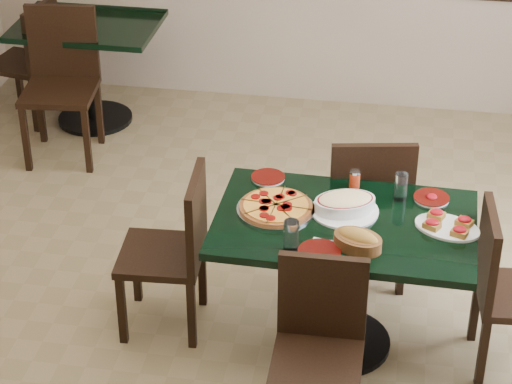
% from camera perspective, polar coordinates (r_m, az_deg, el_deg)
% --- Properties ---
extents(floor, '(5.50, 5.50, 0.00)m').
position_cam_1_polar(floor, '(5.27, 0.54, -7.74)').
color(floor, olive).
rests_on(floor, ground).
extents(room_shell, '(5.50, 5.50, 5.50)m').
position_cam_1_polar(room_shell, '(6.17, 12.81, 10.11)').
color(room_shell, silver).
rests_on(room_shell, floor).
extents(main_table, '(1.25, 0.82, 0.75)m').
position_cam_1_polar(main_table, '(4.84, 5.01, -3.45)').
color(main_table, black).
rests_on(main_table, floor).
extents(back_table, '(0.98, 0.72, 0.75)m').
position_cam_1_polar(back_table, '(7.15, -9.50, 7.83)').
color(back_table, black).
rests_on(back_table, floor).
extents(chair_far, '(0.51, 0.51, 0.93)m').
position_cam_1_polar(chair_far, '(5.32, 6.43, -0.62)').
color(chair_far, black).
rests_on(chair_far, floor).
extents(chair_near, '(0.40, 0.40, 0.85)m').
position_cam_1_polar(chair_near, '(4.46, 3.63, -8.42)').
color(chair_near, black).
rests_on(chair_near, floor).
extents(chair_right, '(0.44, 0.44, 0.87)m').
position_cam_1_polar(chair_right, '(4.91, 14.07, -5.09)').
color(chair_right, black).
rests_on(chair_right, floor).
extents(chair_left, '(0.44, 0.44, 0.89)m').
position_cam_1_polar(chair_left, '(5.02, -4.57, -3.01)').
color(chair_left, black).
rests_on(chair_left, floor).
extents(back_chair_near, '(0.51, 0.51, 1.00)m').
position_cam_1_polar(back_chair_near, '(6.76, -11.05, 6.63)').
color(back_chair_near, black).
rests_on(back_chair_near, floor).
extents(back_chair_left, '(0.48, 0.48, 0.88)m').
position_cam_1_polar(back_chair_left, '(7.27, -12.70, 7.61)').
color(back_chair_left, black).
rests_on(back_chair_left, floor).
extents(pepperoni_pizza, '(0.38, 0.38, 0.04)m').
position_cam_1_polar(pepperoni_pizza, '(4.79, 1.14, -0.87)').
color(pepperoni_pizza, silver).
rests_on(pepperoni_pizza, main_table).
extents(lasagna_casserole, '(0.34, 0.33, 0.09)m').
position_cam_1_polar(lasagna_casserole, '(4.78, 5.10, -0.67)').
color(lasagna_casserole, silver).
rests_on(lasagna_casserole, main_table).
extents(bread_basket, '(0.27, 0.23, 0.10)m').
position_cam_1_polar(bread_basket, '(4.54, 5.84, -2.75)').
color(bread_basket, brown).
rests_on(bread_basket, main_table).
extents(bruschetta_platter, '(0.37, 0.31, 0.05)m').
position_cam_1_polar(bruschetta_platter, '(4.74, 10.89, -1.84)').
color(bruschetta_platter, silver).
rests_on(bruschetta_platter, main_table).
extents(side_plate_near, '(0.20, 0.20, 0.02)m').
position_cam_1_polar(side_plate_near, '(4.50, 3.65, -3.42)').
color(side_plate_near, silver).
rests_on(side_plate_near, main_table).
extents(side_plate_far_r, '(0.18, 0.18, 0.03)m').
position_cam_1_polar(side_plate_far_r, '(4.96, 10.00, -0.34)').
color(side_plate_far_r, silver).
rests_on(side_plate_far_r, main_table).
extents(side_plate_far_l, '(0.17, 0.17, 0.02)m').
position_cam_1_polar(side_plate_far_l, '(5.05, 0.69, 0.84)').
color(side_plate_far_l, silver).
rests_on(side_plate_far_l, main_table).
extents(napkin_setting, '(0.17, 0.17, 0.01)m').
position_cam_1_polar(napkin_setting, '(4.54, 3.96, -3.24)').
color(napkin_setting, white).
rests_on(napkin_setting, main_table).
extents(water_glass_a, '(0.07, 0.07, 0.14)m').
position_cam_1_polar(water_glass_a, '(4.91, 8.28, 0.32)').
color(water_glass_a, silver).
rests_on(water_glass_a, main_table).
extents(water_glass_b, '(0.07, 0.07, 0.15)m').
position_cam_1_polar(water_glass_b, '(4.49, 2.02, -2.50)').
color(water_glass_b, silver).
rests_on(water_glass_b, main_table).
extents(pepper_shaker, '(0.05, 0.05, 0.09)m').
position_cam_1_polar(pepper_shaker, '(4.99, 5.66, 0.75)').
color(pepper_shaker, red).
rests_on(pepper_shaker, main_table).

